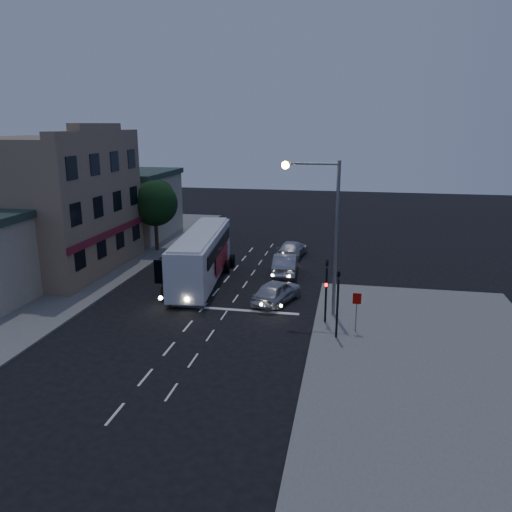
% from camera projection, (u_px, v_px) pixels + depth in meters
% --- Properties ---
extents(ground, '(120.00, 120.00, 0.00)m').
position_uv_depth(ground, '(193.00, 320.00, 29.12)').
color(ground, black).
extents(sidewalk_near, '(12.00, 24.00, 0.12)m').
position_uv_depth(sidewalk_near, '(437.00, 371.00, 22.94)').
color(sidewalk_near, slate).
rests_on(sidewalk_near, ground).
extents(sidewalk_far, '(12.00, 50.00, 0.12)m').
position_uv_depth(sidewalk_far, '(66.00, 269.00, 39.07)').
color(sidewalk_far, slate).
rests_on(sidewalk_far, ground).
extents(road_markings, '(8.00, 30.55, 0.01)m').
position_uv_depth(road_markings, '(228.00, 302.00, 32.03)').
color(road_markings, silver).
rests_on(road_markings, ground).
extents(tour_bus, '(3.72, 12.11, 3.65)m').
position_uv_depth(tour_bus, '(202.00, 255.00, 35.75)').
color(tour_bus, white).
rests_on(tour_bus, ground).
extents(car_suv, '(3.11, 4.70, 1.49)m').
position_uv_depth(car_suv, '(277.00, 291.00, 31.74)').
color(car_suv, '#B9BAC0').
rests_on(car_suv, ground).
extents(car_sedan_a, '(2.03, 5.01, 1.62)m').
position_uv_depth(car_sedan_a, '(285.00, 264.00, 37.68)').
color(car_sedan_a, gray).
rests_on(car_sedan_a, ground).
extents(car_sedan_b, '(2.41, 4.87, 1.36)m').
position_uv_depth(car_sedan_b, '(292.00, 249.00, 42.77)').
color(car_sedan_b, silver).
rests_on(car_sedan_b, ground).
extents(traffic_signal_main, '(0.25, 0.35, 4.10)m').
position_uv_depth(traffic_signal_main, '(326.00, 284.00, 27.86)').
color(traffic_signal_main, black).
rests_on(traffic_signal_main, sidewalk_near).
extents(traffic_signal_side, '(0.18, 0.15, 4.10)m').
position_uv_depth(traffic_signal_side, '(338.00, 296.00, 25.85)').
color(traffic_signal_side, black).
rests_on(traffic_signal_side, sidewalk_near).
extents(regulatory_sign, '(0.45, 0.12, 2.20)m').
position_uv_depth(regulatory_sign, '(357.00, 306.00, 26.79)').
color(regulatory_sign, slate).
rests_on(regulatory_sign, sidewalk_near).
extents(streetlight, '(3.32, 0.44, 9.00)m').
position_uv_depth(streetlight, '(325.00, 221.00, 28.40)').
color(streetlight, slate).
rests_on(streetlight, sidewalk_near).
extents(main_building, '(10.12, 12.00, 11.00)m').
position_uv_depth(main_building, '(48.00, 204.00, 37.94)').
color(main_building, '#817058').
rests_on(main_building, sidewalk_far).
extents(low_building_north, '(9.40, 9.40, 6.50)m').
position_uv_depth(low_building_north, '(124.00, 203.00, 49.70)').
color(low_building_north, '#C0B394').
rests_on(low_building_north, sidewalk_far).
extents(street_tree, '(4.00, 4.00, 6.20)m').
position_uv_depth(street_tree, '(155.00, 201.00, 43.73)').
color(street_tree, black).
rests_on(street_tree, sidewalk_far).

